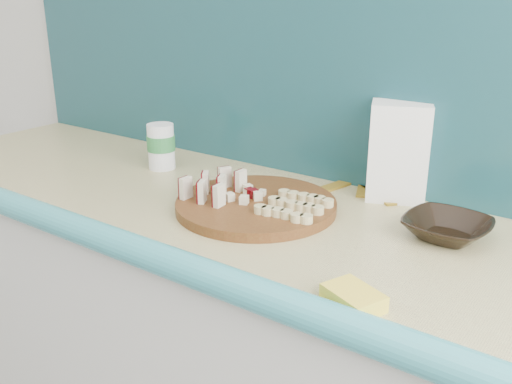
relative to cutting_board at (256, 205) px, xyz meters
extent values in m
cube|color=silver|center=(-0.09, 0.30, 0.38)|extent=(3.60, 0.04, 2.60)
cube|color=tan|center=(0.01, 0.00, -0.03)|extent=(2.20, 0.60, 0.03)
cube|color=teal|center=(0.01, -0.30, -0.03)|extent=(2.20, 0.06, 0.03)
cube|color=teal|center=(0.01, 0.29, 0.24)|extent=(2.20, 0.02, 0.50)
cylinder|color=#4C2410|center=(0.00, 0.00, 0.00)|extent=(0.38, 0.38, 0.02)
cube|color=beige|center=(-0.14, -0.08, 0.04)|extent=(0.01, 0.03, 0.05)
cube|color=#4F050B|center=(-0.14, -0.08, 0.04)|extent=(0.01, 0.03, 0.05)
cube|color=beige|center=(-0.12, -0.03, 0.04)|extent=(0.01, 0.03, 0.05)
cube|color=#4F050B|center=(-0.13, -0.03, 0.04)|extent=(0.01, 0.03, 0.05)
cube|color=beige|center=(-0.11, 0.03, 0.04)|extent=(0.01, 0.03, 0.05)
cube|color=#4F050B|center=(-0.12, 0.03, 0.04)|extent=(0.01, 0.03, 0.05)
cube|color=beige|center=(-0.09, -0.08, 0.04)|extent=(0.01, 0.03, 0.05)
cube|color=#4F050B|center=(-0.10, -0.08, 0.04)|extent=(0.01, 0.03, 0.05)
cube|color=beige|center=(-0.08, -0.02, 0.04)|extent=(0.01, 0.03, 0.05)
cube|color=#4F050B|center=(-0.09, -0.02, 0.04)|extent=(0.01, 0.03, 0.05)
cube|color=beige|center=(-0.07, 0.03, 0.04)|extent=(0.01, 0.03, 0.05)
cube|color=#4F050B|center=(-0.07, 0.03, 0.04)|extent=(0.01, 0.03, 0.05)
cube|color=beige|center=(-0.04, -0.07, 0.04)|extent=(0.01, 0.03, 0.05)
cube|color=#4F050B|center=(-0.05, -0.07, 0.04)|extent=(0.01, 0.03, 0.05)
cube|color=#F6ECC5|center=(-0.01, 0.00, 0.02)|extent=(0.02, 0.02, 0.02)
cube|color=#F6ECC5|center=(-0.01, 0.01, 0.02)|extent=(0.02, 0.02, 0.02)
cube|color=#4F050B|center=(-0.02, 0.02, 0.02)|extent=(0.02, 0.02, 0.02)
cube|color=#F6ECC5|center=(-0.02, 0.01, 0.02)|extent=(0.02, 0.02, 0.02)
cube|color=#F6ECC5|center=(-0.04, 0.01, 0.02)|extent=(0.02, 0.02, 0.02)
cube|color=#F6ECC5|center=(-0.04, 0.00, 0.02)|extent=(0.02, 0.02, 0.02)
cube|color=#F6ECC5|center=(-0.03, -0.01, 0.02)|extent=(0.02, 0.02, 0.02)
cube|color=#F6ECC5|center=(-0.03, -0.02, 0.02)|extent=(0.02, 0.02, 0.02)
cube|color=#4F050B|center=(-0.01, -0.02, 0.02)|extent=(0.02, 0.02, 0.02)
cube|color=#F6ECC5|center=(-0.01, -0.01, 0.02)|extent=(0.02, 0.02, 0.02)
cylinder|color=#D0BE7F|center=(0.05, -0.05, 0.02)|extent=(0.03, 0.03, 0.02)
cylinder|color=#D0BE7F|center=(0.07, -0.05, 0.02)|extent=(0.03, 0.03, 0.02)
cylinder|color=#D0BE7F|center=(0.09, -0.05, 0.02)|extent=(0.03, 0.03, 0.02)
cylinder|color=#D0BE7F|center=(0.11, -0.05, 0.02)|extent=(0.03, 0.03, 0.02)
cylinder|color=#D0BE7F|center=(0.13, -0.05, 0.02)|extent=(0.03, 0.03, 0.02)
cylinder|color=#D0BE7F|center=(0.16, -0.04, 0.02)|extent=(0.03, 0.03, 0.02)
cylinder|color=#D0BE7F|center=(0.04, 0.00, 0.02)|extent=(0.03, 0.03, 0.02)
cylinder|color=#D0BE7F|center=(0.07, 0.00, 0.02)|extent=(0.03, 0.03, 0.02)
cylinder|color=#D0BE7F|center=(0.09, 0.01, 0.02)|extent=(0.03, 0.03, 0.02)
cylinder|color=#D0BE7F|center=(0.11, 0.01, 0.02)|extent=(0.03, 0.03, 0.02)
cylinder|color=#D0BE7F|center=(0.13, 0.01, 0.02)|extent=(0.03, 0.03, 0.02)
cylinder|color=#D0BE7F|center=(0.15, 0.01, 0.02)|extent=(0.03, 0.03, 0.02)
cylinder|color=#D0BE7F|center=(0.04, 0.06, 0.02)|extent=(0.03, 0.03, 0.02)
cylinder|color=#D0BE7F|center=(0.06, 0.06, 0.02)|extent=(0.03, 0.03, 0.02)
cylinder|color=#D0BE7F|center=(0.08, 0.06, 0.02)|extent=(0.03, 0.03, 0.02)
cylinder|color=#D0BE7F|center=(0.11, 0.06, 0.02)|extent=(0.03, 0.03, 0.02)
cylinder|color=#D0BE7F|center=(0.13, 0.06, 0.02)|extent=(0.03, 0.03, 0.02)
cylinder|color=#D0BE7F|center=(0.15, 0.06, 0.02)|extent=(0.03, 0.03, 0.02)
imported|color=black|center=(0.39, 0.10, 0.01)|extent=(0.18, 0.18, 0.04)
cube|color=white|center=(0.22, 0.25, 0.10)|extent=(0.16, 0.14, 0.23)
cylinder|color=white|center=(-0.39, 0.10, 0.05)|extent=(0.07, 0.07, 0.12)
cylinder|color=#318743|center=(-0.39, 0.10, 0.06)|extent=(0.08, 0.08, 0.04)
cube|color=#FFF243|center=(0.36, -0.24, 0.00)|extent=(0.11, 0.09, 0.03)
cube|color=#B78A23|center=(0.08, 0.26, -0.01)|extent=(0.07, 0.16, 0.01)
cube|color=#B78A23|center=(0.13, 0.28, -0.01)|extent=(0.09, 0.15, 0.01)
cube|color=#B78A23|center=(0.18, 0.25, -0.01)|extent=(0.14, 0.12, 0.01)
camera|label=1|loc=(0.69, -0.96, 0.46)|focal=40.00mm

